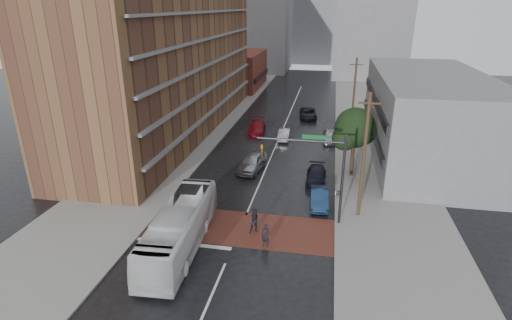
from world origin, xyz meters
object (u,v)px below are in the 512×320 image
at_px(car_travel_b, 284,134).
at_px(car_parked_mid, 316,176).
at_px(suv_travel, 308,113).
at_px(car_parked_far, 330,136).
at_px(pedestrian_a, 266,236).
at_px(pedestrian_b, 255,221).
at_px(car_travel_a, 252,162).
at_px(car_travel_c, 257,127).
at_px(car_parked_near, 319,198).
at_px(transit_bus, 180,228).

xyz_separation_m(car_travel_b, car_parked_mid, (4.54, -12.43, 0.01)).
bearing_deg(suv_travel, car_parked_far, -78.74).
bearing_deg(car_travel_b, car_parked_far, 1.23).
height_order(suv_travel, car_parked_far, suv_travel).
distance_m(car_travel_b, car_parked_far, 5.64).
bearing_deg(car_travel_b, car_parked_mid, -70.41).
relative_size(pedestrian_a, car_parked_far, 0.41).
bearing_deg(pedestrian_b, car_travel_a, 83.69).
bearing_deg(suv_travel, car_travel_a, -107.86).
bearing_deg(pedestrian_b, car_travel_c, 81.86).
distance_m(suv_travel, car_parked_mid, 23.17).
bearing_deg(car_parked_mid, pedestrian_b, -112.53).
xyz_separation_m(car_parked_mid, car_parked_far, (1.10, 12.60, 0.05)).
relative_size(pedestrian_a, car_travel_c, 0.33).
xyz_separation_m(pedestrian_a, car_travel_b, (-1.59, 23.93, -0.20)).
relative_size(pedestrian_a, pedestrian_b, 0.89).
relative_size(car_parked_near, car_parked_far, 0.99).
bearing_deg(car_travel_a, suv_travel, 87.25).
bearing_deg(pedestrian_a, car_parked_far, 95.26).
bearing_deg(car_parked_far, pedestrian_b, -106.11).
bearing_deg(car_travel_a, transit_bus, -89.73).
distance_m(transit_bus, pedestrian_a, 5.92).
bearing_deg(car_parked_mid, car_parked_near, -84.65).
bearing_deg(car_travel_c, pedestrian_b, -84.46).
relative_size(car_travel_a, car_travel_c, 0.98).
distance_m(suv_travel, car_parked_far, 10.98).
xyz_separation_m(car_parked_near, car_parked_mid, (-0.48, 4.62, -0.02)).
height_order(car_travel_a, car_parked_mid, car_travel_a).
distance_m(pedestrian_a, car_travel_a, 13.85).
bearing_deg(car_travel_a, pedestrian_a, -66.34).
height_order(car_travel_a, car_parked_near, car_travel_a).
distance_m(suv_travel, car_parked_near, 27.81).
height_order(car_travel_c, suv_travel, car_travel_c).
xyz_separation_m(pedestrian_b, car_travel_a, (-2.53, 11.77, -0.10)).
height_order(pedestrian_a, pedestrian_b, pedestrian_b).
bearing_deg(car_parked_near, car_travel_c, 111.55).
height_order(car_travel_a, car_parked_far, car_travel_a).
xyz_separation_m(pedestrian_a, car_parked_mid, (2.95, 11.50, -0.19)).
distance_m(car_travel_a, car_parked_mid, 6.79).
xyz_separation_m(suv_travel, car_parked_near, (2.71, -27.68, -0.04)).
relative_size(car_parked_near, car_parked_mid, 0.91).
distance_m(pedestrian_a, car_parked_mid, 11.87).
relative_size(transit_bus, suv_travel, 2.16).
height_order(car_parked_mid, car_parked_far, car_parked_far).
bearing_deg(suv_travel, transit_bus, -106.63).
distance_m(transit_bus, car_parked_far, 27.19).
distance_m(pedestrian_b, car_travel_c, 24.75).
distance_m(pedestrian_b, car_parked_mid, 10.67).
height_order(transit_bus, car_parked_mid, transit_bus).
xyz_separation_m(car_travel_a, car_parked_near, (7.00, -6.50, -0.17)).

